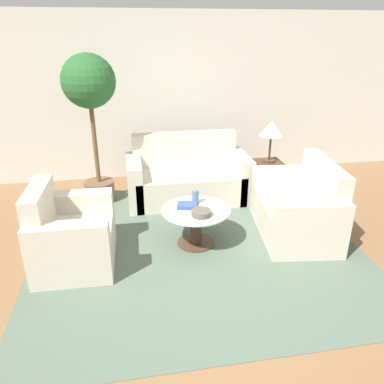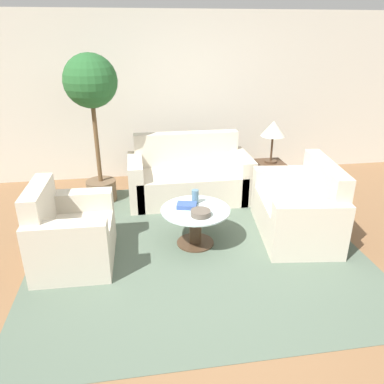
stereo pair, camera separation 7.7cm
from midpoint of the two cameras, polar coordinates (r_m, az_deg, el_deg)
name	(u,v)px [view 2 (the right image)]	position (r m, az deg, el deg)	size (l,w,h in m)	color
ground_plane	(215,273)	(3.95, 4.11, -12.19)	(14.00, 14.00, 0.00)	brown
wall_back	(178,97)	(6.26, -1.81, 14.21)	(10.00, 0.06, 2.60)	beige
rug	(195,243)	(4.42, 1.01, -7.78)	(3.64, 3.52, 0.01)	#4C5B4C
sofa_main	(189,178)	(5.50, -0.09, 2.12)	(1.74, 0.85, 0.92)	beige
armchair	(68,236)	(4.16, -17.83, -6.46)	(0.81, 0.98, 0.89)	beige
loveseat	(301,211)	(4.70, 16.68, -2.76)	(0.97, 1.40, 0.90)	beige
coffee_table	(195,222)	(4.29, 1.04, -4.54)	(0.79, 0.79, 0.45)	#422D1E
side_table	(269,179)	(5.66, 12.03, 1.90)	(0.38, 0.38, 0.54)	#422D1E
table_lamp	(273,130)	(5.44, 12.69, 9.22)	(0.34, 0.34, 0.60)	#422D1E
potted_plant	(92,98)	(5.24, -14.57, 13.73)	(0.70, 0.70, 2.05)	brown
vase	(195,197)	(4.33, 0.99, -0.71)	(0.08, 0.08, 0.16)	slate
bowl	(201,213)	(4.06, 1.86, -3.23)	(0.22, 0.22, 0.06)	brown
book_stack	(187,206)	(4.24, -0.30, -2.08)	(0.25, 0.20, 0.05)	#334C8C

